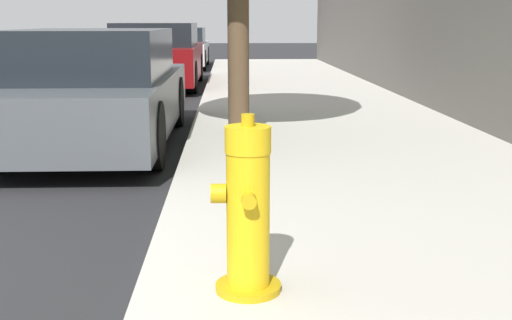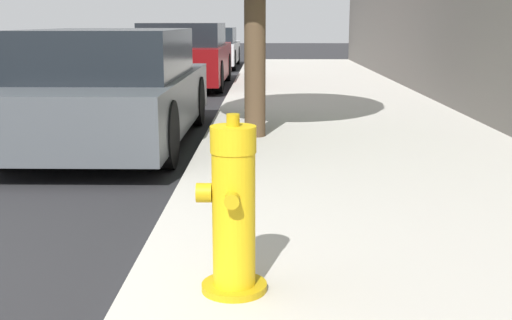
{
  "view_description": "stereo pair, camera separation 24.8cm",
  "coord_description": "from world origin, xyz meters",
  "px_view_note": "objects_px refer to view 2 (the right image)",
  "views": [
    {
      "loc": [
        2.42,
        -2.8,
        1.44
      ],
      "look_at": [
        2.59,
        1.4,
        0.52
      ],
      "focal_mm": 45.0,
      "sensor_mm": 36.0,
      "label": 1
    },
    {
      "loc": [
        2.67,
        -2.8,
        1.44
      ],
      "look_at": [
        2.59,
        1.4,
        0.52
      ],
      "focal_mm": 45.0,
      "sensor_mm": 36.0,
      "label": 2
    }
  ],
  "objects_px": {
    "fire_hydrant": "(233,212)",
    "parked_car_mid": "(185,56)",
    "parked_car_near": "(114,89)",
    "parked_car_far": "(209,48)"
  },
  "relations": [
    {
      "from": "parked_car_mid",
      "to": "fire_hydrant",
      "type": "bearing_deg",
      "value": -81.68
    },
    {
      "from": "fire_hydrant",
      "to": "parked_car_near",
      "type": "distance_m",
      "value": 4.78
    },
    {
      "from": "fire_hydrant",
      "to": "parked_car_far",
      "type": "height_order",
      "value": "parked_car_far"
    },
    {
      "from": "fire_hydrant",
      "to": "parked_car_near",
      "type": "bearing_deg",
      "value": 110.08
    },
    {
      "from": "fire_hydrant",
      "to": "parked_car_near",
      "type": "height_order",
      "value": "parked_car_near"
    },
    {
      "from": "parked_car_mid",
      "to": "parked_car_near",
      "type": "bearing_deg",
      "value": -89.89
    },
    {
      "from": "fire_hydrant",
      "to": "parked_car_mid",
      "type": "height_order",
      "value": "parked_car_mid"
    },
    {
      "from": "fire_hydrant",
      "to": "parked_car_mid",
      "type": "relative_size",
      "value": 0.2
    },
    {
      "from": "fire_hydrant",
      "to": "parked_car_mid",
      "type": "xyz_separation_m",
      "value": [
        -1.65,
        11.29,
        0.16
      ]
    },
    {
      "from": "parked_car_near",
      "to": "parked_car_far",
      "type": "bearing_deg",
      "value": 90.15
    }
  ]
}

